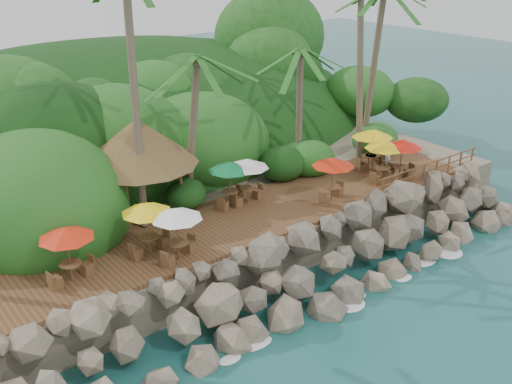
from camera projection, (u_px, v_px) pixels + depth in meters
ground at (342, 309)px, 25.55m from camera, size 140.00×140.00×0.00m
land_base at (157, 176)px, 36.79m from camera, size 32.00×25.20×2.10m
jungle_hill at (106, 159)px, 42.67m from camera, size 44.80×28.00×15.40m
seawall at (311, 267)px, 26.55m from camera, size 29.00×4.00×2.30m
terrace at (256, 215)px, 29.05m from camera, size 26.00×5.00×0.20m
jungle_foliage at (166, 197)px, 36.48m from camera, size 44.00×16.00×12.00m
foam_line at (337, 306)px, 25.75m from camera, size 25.20×0.80×0.06m
palapa at (137, 142)px, 28.00m from camera, size 5.67×5.67×4.60m
dining_clusters at (287, 169)px, 29.15m from camera, size 20.57×5.23×2.32m
railing at (431, 169)px, 32.80m from camera, size 8.30×0.10×1.00m
waiter at (388, 155)px, 34.30m from camera, size 0.63×0.45×1.64m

